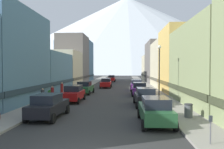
{
  "coord_description": "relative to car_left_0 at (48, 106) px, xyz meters",
  "views": [
    {
      "loc": [
        1.75,
        -8.38,
        3.67
      ],
      "look_at": [
        -0.78,
        37.61,
        2.32
      ],
      "focal_mm": 34.75,
      "sensor_mm": 36.0,
      "label": 1
    }
  ],
  "objects": [
    {
      "name": "mountain_backdrop",
      "position": [
        9.69,
        252.82,
        44.54
      ],
      "size": [
        322.81,
        322.81,
        90.89
      ],
      "primitive_type": "cone",
      "color": "silver",
      "rests_on": "ground"
    },
    {
      "name": "pedestrian_2",
      "position": [
        -2.45,
        11.91,
        0.05
      ],
      "size": [
        0.36,
        0.36,
        1.72
      ],
      "color": "maroon",
      "rests_on": "sidewalk_left"
    },
    {
      "name": "trash_bin_right",
      "position": [
        10.15,
        0.05,
        -0.26
      ],
      "size": [
        0.59,
        0.59,
        0.98
      ],
      "color": "#4C5156",
      "rests_on": "sidewalk_right"
    },
    {
      "name": "storefront_left_4",
      "position": [
        -6.99,
        37.34,
        4.76
      ],
      "size": [
        6.89,
        8.75,
        11.69
      ],
      "color": "#66605B",
      "rests_on": "ground"
    },
    {
      "name": "parking_meter_near",
      "position": [
        9.55,
        -5.41,
        0.11
      ],
      "size": [
        0.14,
        0.1,
        1.33
      ],
      "color": "#595960",
      "rests_on": "sidewalk_right"
    },
    {
      "name": "car_right_2",
      "position": [
        7.6,
        13.39,
        0.0
      ],
      "size": [
        2.13,
        4.43,
        1.78
      ],
      "color": "#591E72",
      "rests_on": "ground"
    },
    {
      "name": "storefront_right_4",
      "position": [
        15.29,
        38.65,
        4.0
      ],
      "size": [
        8.28,
        12.46,
        10.13
      ],
      "color": "#66605B",
      "rests_on": "ground"
    },
    {
      "name": "car_left_2",
      "position": [
        -0.0,
        14.93,
        0.0
      ],
      "size": [
        2.24,
        4.48,
        1.78
      ],
      "color": "#265933",
      "rests_on": "ground"
    },
    {
      "name": "pedestrian_1",
      "position": [
        -2.45,
        5.3,
        -0.05
      ],
      "size": [
        0.36,
        0.36,
        1.53
      ],
      "color": "#333338",
      "rests_on": "sidewalk_left"
    },
    {
      "name": "storefront_right_2",
      "position": [
        14.92,
        16.83,
        3.71
      ],
      "size": [
        7.53,
        8.88,
        9.54
      ],
      "color": "#D8B259",
      "rests_on": "ground"
    },
    {
      "name": "storefront_left_5",
      "position": [
        -8.51,
        45.91,
        4.57
      ],
      "size": [
        9.93,
        8.09,
        11.3
      ],
      "color": "slate",
      "rests_on": "ground"
    },
    {
      "name": "storefront_right_5",
      "position": [
        15.0,
        50.35,
        2.68
      ],
      "size": [
        7.7,
        9.95,
        7.44
      ],
      "color": "beige",
      "rests_on": "ground"
    },
    {
      "name": "car_left_0",
      "position": [
        0.0,
        0.0,
        0.0
      ],
      "size": [
        2.18,
        4.45,
        1.78
      ],
      "color": "black",
      "rests_on": "ground"
    },
    {
      "name": "car_right_1",
      "position": [
        7.6,
        5.45,
        0.0
      ],
      "size": [
        2.15,
        4.44,
        1.78
      ],
      "color": "black",
      "rests_on": "ground"
    },
    {
      "name": "car_right_0",
      "position": [
        7.6,
        -1.37,
        0.0
      ],
      "size": [
        2.1,
        4.42,
        1.78
      ],
      "color": "#265933",
      "rests_on": "ground"
    },
    {
      "name": "car_driving_1",
      "position": [
        2.2,
        24.84,
        0.0
      ],
      "size": [
        2.06,
        4.4,
        1.78
      ],
      "color": "#9E1111",
      "rests_on": "ground"
    },
    {
      "name": "storefront_left_3",
      "position": [
        -7.89,
        28.05,
        2.52
      ],
      "size": [
        8.69,
        9.38,
        7.1
      ],
      "color": "beige",
      "rests_on": "ground"
    },
    {
      "name": "sidewalk_left",
      "position": [
        -2.45,
        27.82,
        -0.82
      ],
      "size": [
        2.5,
        100.0,
        0.15
      ],
      "primitive_type": "cube",
      "color": "gray",
      "rests_on": "ground"
    },
    {
      "name": "storefront_left_1",
      "position": [
        -6.79,
        5.86,
        3.73
      ],
      "size": [
        6.48,
        10.76,
        9.6
      ],
      "color": "slate",
      "rests_on": "ground"
    },
    {
      "name": "storefront_right_3",
      "position": [
        15.6,
        26.87,
        3.32
      ],
      "size": [
        8.9,
        11.1,
        8.75
      ],
      "color": "beige",
      "rests_on": "ground"
    },
    {
      "name": "car_left_1",
      "position": [
        0.0,
        7.85,
        0.0
      ],
      "size": [
        2.09,
        4.41,
        1.78
      ],
      "color": "#9E1111",
      "rests_on": "ground"
    },
    {
      "name": "pedestrian_0",
      "position": [
        -2.45,
        8.17,
        -0.04
      ],
      "size": [
        0.36,
        0.36,
        1.55
      ],
      "color": "maroon",
      "rests_on": "sidewalk_left"
    },
    {
      "name": "sidewalk_right",
      "position": [
        10.05,
        27.82,
        -0.82
      ],
      "size": [
        2.5,
        100.0,
        0.15
      ],
      "primitive_type": "cube",
      "color": "gray",
      "rests_on": "ground"
    },
    {
      "name": "potted_plant_1",
      "position": [
        -3.2,
        9.63,
        -0.25
      ],
      "size": [
        0.6,
        0.6,
        0.97
      ],
      "color": "brown",
      "rests_on": "sidewalk_left"
    },
    {
      "name": "streetlamp_right",
      "position": [
        9.15,
        6.74,
        3.09
      ],
      "size": [
        0.36,
        0.36,
        5.86
      ],
      "color": "black",
      "rests_on": "sidewalk_right"
    },
    {
      "name": "storefront_left_2",
      "position": [
        -7.05,
        17.18,
        1.99
      ],
      "size": [
        7.0,
        11.65,
        6.01
      ],
      "color": "slate",
      "rests_on": "ground"
    },
    {
      "name": "car_driving_0",
      "position": [
        2.2,
        42.85,
        0.0
      ],
      "size": [
        2.06,
        4.4,
        1.78
      ],
      "color": "#9E1111",
      "rests_on": "ground"
    },
    {
      "name": "car_right_3",
      "position": [
        7.6,
        20.02,
        0.0
      ],
      "size": [
        2.18,
        4.45,
        1.78
      ],
      "color": "#591E72",
      "rests_on": "ground"
    }
  ]
}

